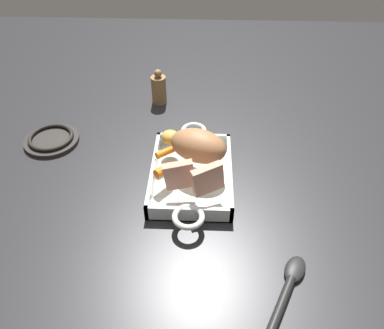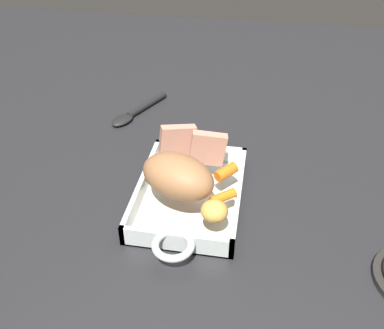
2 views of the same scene
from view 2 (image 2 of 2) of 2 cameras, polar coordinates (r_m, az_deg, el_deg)
The scene contains 9 objects.
ground_plane at distance 0.92m, azimuth -0.29°, elevation -4.57°, with size 2.30×2.30×0.00m, color #232326.
roasting_dish at distance 0.91m, azimuth -0.29°, elevation -3.79°, with size 0.41×0.21×0.05m.
pork_roast at distance 0.84m, azimuth -1.84°, elevation -1.52°, with size 0.15×0.10×0.08m, color #A16C44.
roast_slice_outer at distance 0.92m, azimuth 2.06°, elevation 2.09°, with size 0.02×0.07×0.07m, color tan.
roast_slice_thin at distance 0.94m, azimuth -1.93°, elevation 2.97°, with size 0.02×0.08×0.08m, color tan.
baby_carrot_center_right at distance 0.90m, azimuth 4.44°, elevation -0.98°, with size 0.02×0.02×0.05m, color orange.
baby_carrot_northeast at distance 0.84m, azimuth 4.06°, elevation -4.19°, with size 0.02×0.02×0.05m, color orange.
potato_golden_large at distance 0.80m, azimuth 2.93°, elevation -6.04°, with size 0.05×0.05×0.04m, color gold.
serving_spoon at distance 1.21m, azimuth -7.33°, elevation 6.79°, with size 0.20×0.12×0.02m.
Camera 2 is at (-0.68, -0.12, 0.60)m, focal length 41.11 mm.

